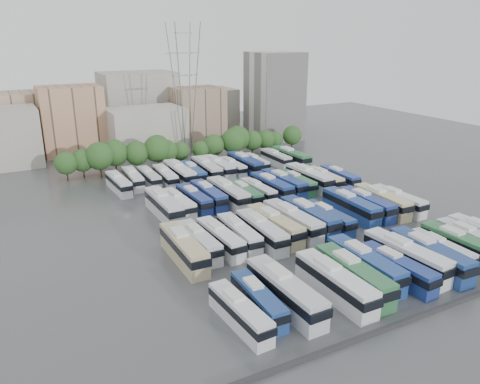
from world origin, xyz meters
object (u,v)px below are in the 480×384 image
bus_r1_s13 (398,200)px  bus_r3_s10 (255,163)px  electricity_pylon (185,85)px  bus_r1_s6 (292,221)px  bus_r1_s4 (261,231)px  bus_r2_s10 (297,183)px  bus_r1_s11 (367,204)px  bus_r1_s1 (199,241)px  bus_r1_s12 (382,201)px  bus_r3_s2 (149,177)px  bus_r2_s13 (339,177)px  bus_r3_s0 (119,183)px  bus_r0_s11 (460,245)px  bus_r1_s8 (328,218)px  bus_r2_s5 (228,193)px  bus_r2_s11 (309,178)px  bus_r3_s9 (245,164)px  bus_r3_s13 (291,157)px  bus_r1_s0 (184,248)px  bus_r3_s8 (232,167)px  bus_r0_s6 (365,264)px  bus_r0_s7 (397,268)px  bus_r2_s3 (194,199)px  bus_r2_s12 (324,179)px  bus_r1_s3 (239,234)px  bus_r3_s6 (206,169)px  bus_r2_s7 (258,191)px  bus_r2_s8 (271,186)px  bus_r3_s5 (193,173)px  bus_r0_s1 (258,300)px  bus_r0_s12 (471,240)px  bus_r3_s4 (180,173)px  bus_r0_s0 (240,312)px  bus_r0_s4 (335,283)px  bus_r3_s1 (133,178)px  bus_r2_s9 (284,183)px  bus_r3_s7 (218,167)px  bus_r3_s12 (276,158)px  bus_r0_s5 (353,275)px  bus_r0_s9 (430,255)px

bus_r1_s13 → bus_r3_s10: 37.35m
electricity_pylon → bus_r1_s6: electricity_pylon is taller
bus_r1_s4 → bus_r2_s10: bearing=45.3°
bus_r1_s11 → bus_r1_s1: bearing=-178.8°
bus_r1_s12 → bus_r3_s2: bearing=135.1°
bus_r2_s13 → bus_r3_s0: (-43.40, 17.85, 0.01)m
bus_r0_s11 → bus_r1_s8: bearing=118.2°
bus_r2_s5 → bus_r2_s11: bearing=3.0°
bus_r3_s9 → bus_r3_s13: bus_r3_s9 is taller
bus_r1_s0 → bus_r2_s10: size_ratio=1.19×
bus_r2_s5 → bus_r3_s8: bus_r2_s5 is taller
bus_r0_s6 → bus_r0_s7: size_ratio=1.11×
bus_r1_s1 → bus_r3_s9: (26.59, 34.65, 0.22)m
bus_r2_s3 → bus_r1_s13: bearing=-31.2°
bus_r1_s8 → bus_r2_s5: bearing=116.8°
bus_r2_s5 → bus_r3_s0: (-16.79, 17.16, -0.32)m
bus_r1_s1 → bus_r1_s12: bearing=-0.5°
bus_r0_s11 → bus_r3_s2: bearing=116.9°
bus_r0_s11 → bus_r2_s12: 36.34m
bus_r1_s3 → bus_r0_s6: bearing=-57.9°
bus_r0_s11 → bus_r3_s6: 56.41m
bus_r3_s6 → bus_r3_s8: (6.53, -0.08, -0.36)m
bus_r1_s11 → bus_r2_s7: size_ratio=1.17×
bus_r2_s8 → bus_r3_s5: (-10.13, 16.83, -0.14)m
bus_r1_s13 → bus_r0_s1: bearing=-157.5°
bus_r1_s1 → bus_r2_s3: (6.64, 17.92, -0.02)m
bus_r0_s12 → bus_r3_s4: size_ratio=0.89×
bus_r0_s0 → bus_r0_s4: bearing=-4.1°
bus_r0_s1 → bus_r3_s1: (0.20, 54.16, 0.07)m
bus_r3_s2 → bus_r1_s6: bearing=-70.4°
bus_r2_s13 → bus_r3_s10: 21.52m
bus_r2_s10 → bus_r2_s9: bearing=174.9°
bus_r2_s12 → bus_r2_s13: (3.62, -0.64, -0.00)m
bus_r3_s2 → bus_r2_s13: bearing=-28.2°
bus_r3_s6 → bus_r3_s7: (3.12, 0.48, -0.06)m
bus_r3_s4 → bus_r3_s5: bearing=-7.2°
bus_r0_s6 → bus_r2_s10: bus_r0_s6 is taller
bus_r1_s3 → bus_r0_s12: bearing=-29.4°
electricity_pylon → bus_r2_s3: 43.25m
bus_r1_s13 → bus_r3_s1: bearing=136.0°
bus_r3_s12 → bus_r1_s11: bearing=-94.5°
bus_r2_s5 → bus_r0_s7: bearing=-80.4°
bus_r1_s4 → bus_r2_s8: (13.21, 18.57, -0.03)m
electricity_pylon → bus_r1_s8: 59.29m
bus_r0_s6 → bus_r3_s5: bearing=95.2°
bus_r0_s11 → bus_r2_s10: bearing=94.0°
bus_r0_s0 → bus_r1_s12: 44.23m
bus_r0_s5 → bus_r0_s9: (13.18, -0.53, 0.03)m
bus_r2_s11 → bus_r1_s8: bearing=-118.7°
electricity_pylon → bus_r1_s11: bearing=-76.8°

